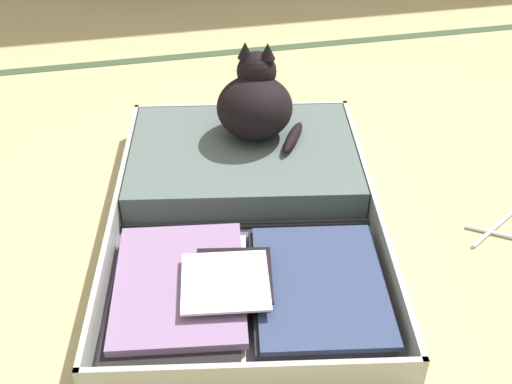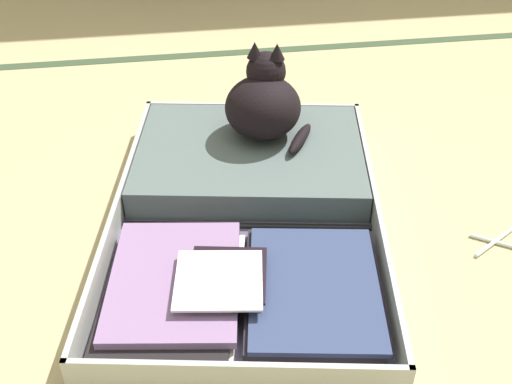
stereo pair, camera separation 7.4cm
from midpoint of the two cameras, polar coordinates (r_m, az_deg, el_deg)
ground_plane at (r=1.50m, az=0.57°, el=-6.88°), size 10.00×10.00×0.00m
tatami_border at (r=2.51m, az=-5.63°, el=12.20°), size 4.80×0.05×0.00m
open_suitcase at (r=1.62m, az=-2.39°, el=-1.01°), size 0.81×1.08×0.10m
black_cat at (r=1.76m, az=-1.24°, el=8.04°), size 0.28×0.28×0.25m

